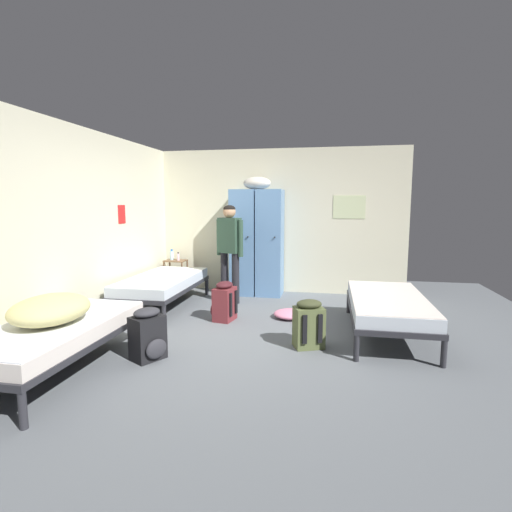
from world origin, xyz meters
name	(u,v)px	position (x,y,z in m)	size (l,w,h in m)	color
ground_plane	(252,334)	(0.00, 0.00, 0.00)	(7.81, 7.81, 0.00)	slate
room_backdrop	(194,224)	(-1.15, 1.19, 1.29)	(4.49, 4.94, 2.58)	beige
locker_bank	(257,240)	(-0.35, 2.16, 0.97)	(0.90, 0.55, 2.07)	#5B84B2
shelf_unit	(176,272)	(-1.89, 2.18, 0.35)	(0.38, 0.30, 0.57)	brown
bed_left_front	(56,333)	(-1.64, -1.42, 0.38)	(0.90, 1.90, 0.49)	#28282D
bed_left_rear	(163,283)	(-1.64, 1.03, 0.38)	(0.90, 1.90, 0.49)	#28282D
bed_right	(388,305)	(1.64, 0.30, 0.38)	(0.90, 1.90, 0.49)	#28282D
bedding_heap	(50,309)	(-1.65, -1.45, 0.62)	(0.66, 0.80, 0.27)	#D1C67F
person_traveler	(230,244)	(-0.67, 1.48, 0.96)	(0.48, 0.31, 1.59)	black
water_bottle	(172,255)	(-1.97, 2.20, 0.66)	(0.07, 0.07, 0.20)	#B2DBEA
lotion_bottle	(178,257)	(-1.82, 2.14, 0.64)	(0.05, 0.05, 0.16)	beige
backpack_maroon	(224,302)	(-0.50, 0.51, 0.26)	(0.37, 0.36, 0.55)	maroon
backpack_black	(148,335)	(-0.91, -0.98, 0.26)	(0.41, 0.40, 0.55)	black
backpack_olive	(308,324)	(0.71, -0.30, 0.26)	(0.38, 0.40, 0.55)	#566038
clothes_pile_pink	(291,314)	(0.40, 0.79, 0.06)	(0.48, 0.46, 0.11)	pink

